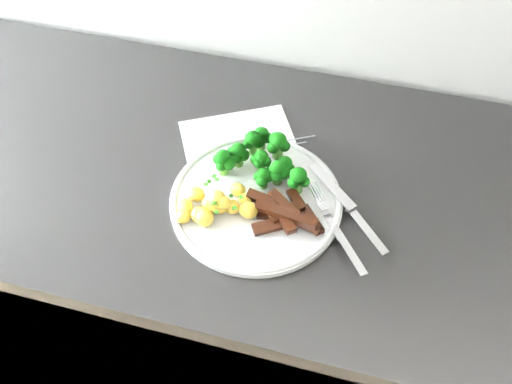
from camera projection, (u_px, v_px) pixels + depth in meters
The scene contains 8 objects.
counter at pixel (286, 305), 1.31m from camera, with size 2.47×0.62×0.93m.
recipe_paper at pixel (247, 168), 0.97m from camera, with size 0.32×0.36×0.00m.
plate at pixel (256, 200), 0.91m from camera, with size 0.30×0.30×0.02m.
broccoli at pixel (262, 157), 0.92m from camera, with size 0.17×0.13×0.07m.
potatoes at pixel (214, 205), 0.88m from camera, with size 0.13×0.10×0.04m.
beef_strips at pixel (284, 214), 0.88m from camera, with size 0.14×0.11×0.03m.
fork at pixel (337, 230), 0.86m from camera, with size 0.13×0.17×0.02m.
knife at pixel (356, 218), 0.89m from camera, with size 0.16×0.16×0.02m.
Camera 1 is at (0.00, 1.08, 1.66)m, focal length 37.34 mm.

